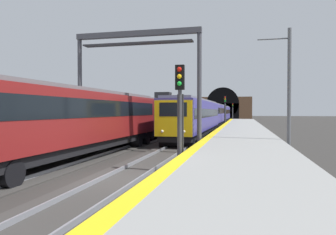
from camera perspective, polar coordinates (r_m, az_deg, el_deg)
ground_plane at (r=12.51m, az=-8.11°, el=-11.21°), size 320.00×320.00×0.00m
platform_right at (r=11.59m, az=13.06°, el=-9.75°), size 112.00×4.67×0.98m
platform_right_edge_strip at (r=11.70m, az=2.72°, el=-7.16°), size 112.00×0.50×0.01m
track_main_line at (r=12.50m, az=-8.11°, el=-11.03°), size 160.00×3.12×0.21m
track_adjacent_line at (r=14.57m, az=-24.11°, el=-9.37°), size 160.00×3.05×0.21m
train_main_approaching at (r=51.14m, az=8.24°, el=0.61°), size 59.89×2.96×3.77m
train_adjacent_platform at (r=35.55m, az=-0.95°, el=0.50°), size 56.54×3.34×4.78m
railway_signal_near at (r=13.40m, az=2.16°, el=1.81°), size 0.39×0.38×4.63m
railway_signal_mid at (r=49.63m, az=10.27°, el=1.59°), size 0.39×0.38×4.98m
railway_signal_far at (r=89.76m, az=11.60°, el=1.36°), size 0.39×0.38×4.82m
overhead_signal_gantry at (r=20.60m, az=-5.64°, el=9.86°), size 0.70×8.33×7.79m
tunnel_portal at (r=112.32m, az=9.88°, el=1.77°), size 3.07×19.79×11.08m
catenary_mast_near at (r=20.11m, az=20.94°, el=4.56°), size 0.22×1.94×7.58m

